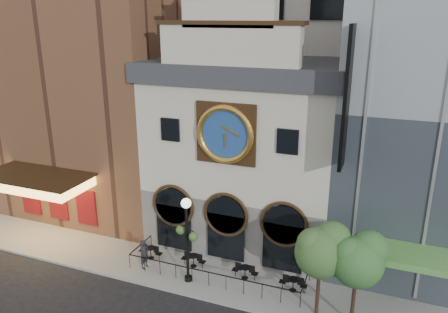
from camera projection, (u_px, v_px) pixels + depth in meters
ground at (200, 300)px, 24.12m from camera, size 120.00×120.00×0.00m
sidewalk at (217, 275)px, 26.31m from camera, size 44.00×5.00×0.15m
clock_building at (247, 147)px, 28.99m from camera, size 12.60×8.78×18.65m
theater_building at (97, 48)px, 33.56m from camera, size 14.00×15.60×25.00m
cafe_railing at (217, 267)px, 26.15m from camera, size 10.60×2.60×0.90m
bistro_0 at (151, 252)px, 27.86m from camera, size 1.58×0.68×0.90m
bistro_1 at (193, 260)px, 26.95m from camera, size 1.58×0.68×0.90m
bistro_2 at (245, 271)px, 25.72m from camera, size 1.58×0.68×0.90m
bistro_3 at (293, 284)px, 24.55m from camera, size 1.58×0.68×0.90m
pedestrian at (144, 254)px, 26.68m from camera, size 0.58×0.76×1.87m
lamppost at (187, 231)px, 24.64m from camera, size 1.58×1.00×5.24m
tree_left at (322, 249)px, 21.64m from camera, size 2.70×2.60×5.21m
tree_right at (359, 258)px, 20.98m from camera, size 2.64×2.54×5.08m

